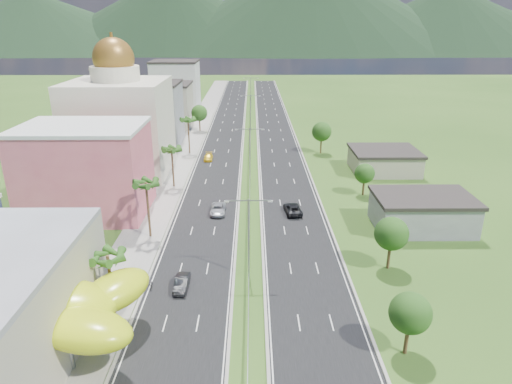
{
  "coord_description": "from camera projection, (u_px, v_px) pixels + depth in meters",
  "views": [
    {
      "loc": [
        0.5,
        -42.61,
        31.72
      ],
      "look_at": [
        1.06,
        23.14,
        7.0
      ],
      "focal_mm": 32.0,
      "sensor_mm": 36.0,
      "label": 1
    }
  ],
  "objects": [
    {
      "name": "midrise_beige",
      "position": [
        165.0,
        106.0,
        144.01
      ],
      "size": [
        16.0,
        15.0,
        13.0
      ],
      "primitive_type": "cube",
      "color": "#AEA690",
      "rests_on": "ground"
    },
    {
      "name": "shed_near",
      "position": [
        422.0,
        213.0,
        73.79
      ],
      "size": [
        15.0,
        10.0,
        5.0
      ],
      "primitive_type": "cube",
      "color": "gray",
      "rests_on": "ground"
    },
    {
      "name": "streetlight_median_b",
      "position": [
        249.0,
        230.0,
        58.03
      ],
      "size": [
        6.04,
        0.25,
        11.0
      ],
      "color": "gray",
      "rests_on": "ground"
    },
    {
      "name": "shed_far",
      "position": [
        384.0,
        162.0,
        101.99
      ],
      "size": [
        14.0,
        12.0,
        4.4
      ],
      "primitive_type": "cube",
      "color": "#AEA690",
      "rests_on": "ground"
    },
    {
      "name": "streetlight_median_d",
      "position": [
        250.0,
        109.0,
        137.58
      ],
      "size": [
        6.04,
        0.25,
        11.0
      ],
      "color": "gray",
      "rests_on": "ground"
    },
    {
      "name": "median_guardrail",
      "position": [
        250.0,
        149.0,
        118.2
      ],
      "size": [
        0.1,
        216.06,
        0.76
      ],
      "color": "gray",
      "rests_on": "ground"
    },
    {
      "name": "midrise_white",
      "position": [
        176.0,
        88.0,
        164.66
      ],
      "size": [
        16.0,
        15.0,
        18.0
      ],
      "primitive_type": "cube",
      "color": "silver",
      "rests_on": "ground"
    },
    {
      "name": "leafy_tree_rb",
      "position": [
        391.0,
        234.0,
        60.6
      ],
      "size": [
        4.55,
        4.55,
        7.47
      ],
      "color": "#47301C",
      "rests_on": "ground"
    },
    {
      "name": "domed_building",
      "position": [
        120.0,
        122.0,
        98.3
      ],
      "size": [
        20.0,
        20.0,
        28.7
      ],
      "color": "beige",
      "rests_on": "ground"
    },
    {
      "name": "leafy_tree_rc",
      "position": [
        365.0,
        174.0,
        87.12
      ],
      "size": [
        3.85,
        3.85,
        6.33
      ],
      "color": "#47301C",
      "rests_on": "ground"
    },
    {
      "name": "palm_tree_d",
      "position": [
        172.0,
        151.0,
        90.38
      ],
      "size": [
        3.6,
        3.6,
        8.6
      ],
      "color": "#47301C",
      "rests_on": "ground"
    },
    {
      "name": "palm_tree_e",
      "position": [
        188.0,
        121.0,
        113.51
      ],
      "size": [
        3.6,
        3.6,
        9.4
      ],
      "color": "#47301C",
      "rests_on": "ground"
    },
    {
      "name": "road_left",
      "position": [
        225.0,
        135.0,
        135.21
      ],
      "size": [
        11.0,
        260.0,
        0.04
      ],
      "primitive_type": "cube",
      "color": "black",
      "rests_on": "ground"
    },
    {
      "name": "palm_tree_c",
      "position": [
        146.0,
        186.0,
        68.52
      ],
      "size": [
        3.6,
        3.6,
        9.6
      ],
      "color": "#47301C",
      "rests_on": "ground"
    },
    {
      "name": "leafy_tree_ra",
      "position": [
        410.0,
        313.0,
        44.81
      ],
      "size": [
        4.2,
        4.2,
        6.9
      ],
      "color": "#47301C",
      "rests_on": "ground"
    },
    {
      "name": "leafy_tree_lfar",
      "position": [
        199.0,
        113.0,
        137.87
      ],
      "size": [
        4.9,
        4.9,
        8.05
      ],
      "color": "#47301C",
      "rests_on": "ground"
    },
    {
      "name": "midrise_grey",
      "position": [
        150.0,
        115.0,
        122.89
      ],
      "size": [
        16.0,
        15.0,
        16.0
      ],
      "primitive_type": "cube",
      "color": "gray",
      "rests_on": "ground"
    },
    {
      "name": "mountain_ridge",
      "position": [
        309.0,
        53.0,
        472.71
      ],
      "size": [
        860.0,
        140.0,
        90.0
      ],
      "primitive_type": null,
      "color": "black",
      "rests_on": "ground"
    },
    {
      "name": "car_dark_left",
      "position": [
        182.0,
        283.0,
        57.33
      ],
      "size": [
        1.69,
        4.67,
        1.53
      ],
      "primitive_type": "imported",
      "rotation": [
        0.0,
        0.0,
        -0.02
      ],
      "color": "black",
      "rests_on": "road_left"
    },
    {
      "name": "pink_shophouse",
      "position": [
        86.0,
        172.0,
        78.13
      ],
      "size": [
        20.0,
        15.0,
        15.0
      ],
      "primitive_type": "cube",
      "color": "#D15569",
      "rests_on": "ground"
    },
    {
      "name": "car_yellow_far_left",
      "position": [
        208.0,
        157.0,
        110.55
      ],
      "size": [
        2.08,
        4.99,
        1.44
      ],
      "primitive_type": "imported",
      "rotation": [
        0.0,
        0.0,
        0.01
      ],
      "color": "gold",
      "rests_on": "road_left"
    },
    {
      "name": "car_dark_far_right",
      "position": [
        293.0,
        209.0,
        79.93
      ],
      "size": [
        3.24,
        6.05,
        1.62
      ],
      "primitive_type": "imported",
      "rotation": [
        0.0,
        0.0,
        3.24
      ],
      "color": "black",
      "rests_on": "road_right"
    },
    {
      "name": "ground",
      "position": [
        248.0,
        323.0,
        51.04
      ],
      "size": [
        500.0,
        500.0,
        0.0
      ],
      "primitive_type": "plane",
      "color": "#2D5119",
      "rests_on": "ground"
    },
    {
      "name": "car_silver_mid_left",
      "position": [
        218.0,
        209.0,
        79.85
      ],
      "size": [
        2.54,
        5.48,
        1.52
      ],
      "primitive_type": "imported",
      "rotation": [
        0.0,
        0.0,
        -0.0
      ],
      "color": "#A1A2A9",
      "rests_on": "road_left"
    },
    {
      "name": "palm_tree_b",
      "position": [
        108.0,
        259.0,
        50.3
      ],
      "size": [
        3.6,
        3.6,
        8.1
      ],
      "color": "#47301C",
      "rests_on": "ground"
    },
    {
      "name": "motorcycle",
      "position": [
        151.0,
        284.0,
        57.47
      ],
      "size": [
        0.7,
        1.79,
        1.12
      ],
      "primitive_type": "imported",
      "rotation": [
        0.0,
        0.0,
        0.1
      ],
      "color": "black",
      "rests_on": "road_left"
    },
    {
      "name": "leafy_tree_rd",
      "position": [
        322.0,
        132.0,
        114.74
      ],
      "size": [
        4.9,
        4.9,
        8.05
      ],
      "color": "#47301C",
      "rests_on": "ground"
    },
    {
      "name": "lime_canopy",
      "position": [
        47.0,
        307.0,
        45.38
      ],
      "size": [
        18.0,
        15.0,
        7.4
      ],
      "color": "#BDD114",
      "rests_on": "ground"
    },
    {
      "name": "streetlight_median_e",
      "position": [
        251.0,
        88.0,
        179.7
      ],
      "size": [
        6.04,
        0.25,
        11.0
      ],
      "color": "gray",
      "rests_on": "ground"
    },
    {
      "name": "streetlight_median_c",
      "position": [
        250.0,
        148.0,
        95.47
      ],
      "size": [
        6.04,
        0.25,
        11.0
      ],
      "color": "gray",
      "rests_on": "ground"
    },
    {
      "name": "road_right",
      "position": [
        276.0,
        135.0,
        135.33
      ],
      "size": [
        11.0,
        260.0,
        0.04
      ],
      "primitive_type": "cube",
      "color": "black",
      "rests_on": "ground"
    },
    {
      "name": "sidewalk_left",
      "position": [
        193.0,
        135.0,
        135.12
      ],
      "size": [
        7.0,
        260.0,
        0.12
      ],
      "primitive_type": "cube",
      "color": "gray",
      "rests_on": "ground"
    }
  ]
}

